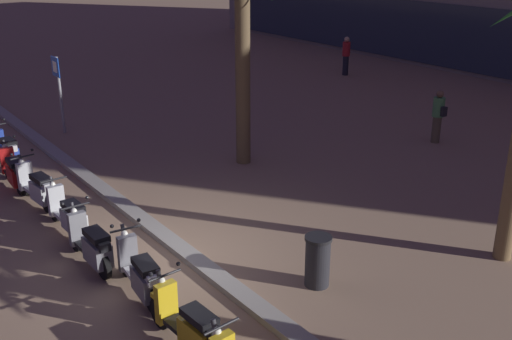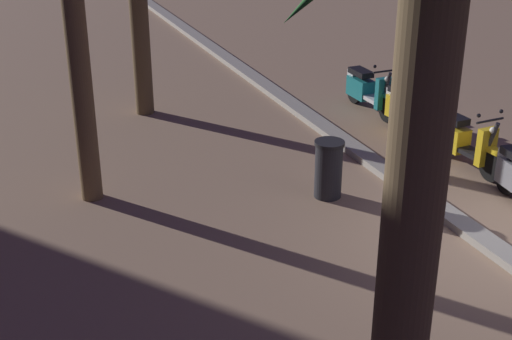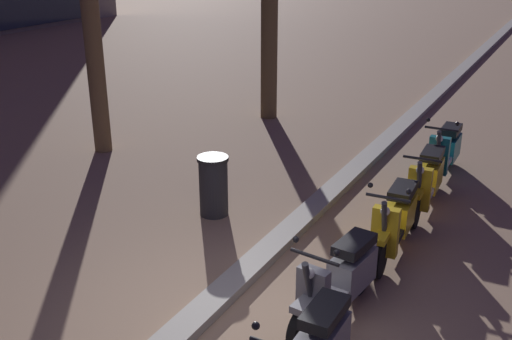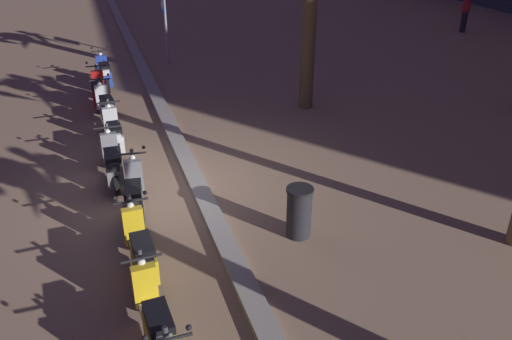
{
  "view_description": "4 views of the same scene",
  "coord_description": "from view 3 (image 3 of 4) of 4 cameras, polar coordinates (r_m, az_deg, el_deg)",
  "views": [
    {
      "loc": [
        9.17,
        -4.79,
        5.77
      ],
      "look_at": [
        0.03,
        2.03,
        1.39
      ],
      "focal_mm": 42.59,
      "sensor_mm": 36.0,
      "label": 1
    },
    {
      "loc": [
        -6.91,
        6.74,
        5.15
      ],
      "look_at": [
        0.87,
        3.52,
        1.38
      ],
      "focal_mm": 50.67,
      "sensor_mm": 36.0,
      "label": 2
    },
    {
      "loc": [
        -4.79,
        -3.0,
        4.11
      ],
      "look_at": [
        1.23,
        0.31,
        1.38
      ],
      "focal_mm": 42.37,
      "sensor_mm": 36.0,
      "label": 3
    },
    {
      "loc": [
        9.57,
        -1.51,
        5.4
      ],
      "look_at": [
        2.1,
        0.94,
        1.31
      ],
      "focal_mm": 37.17,
      "sensor_mm": 36.0,
      "label": 4
    }
  ],
  "objects": [
    {
      "name": "scooter_yellow_mid_front",
      "position": [
        8.45,
        13.05,
        -4.59
      ],
      "size": [
        1.8,
        0.56,
        1.17
      ],
      "color": "black",
      "rests_on": "ground"
    },
    {
      "name": "scooter_grey_second_in_line",
      "position": [
        6.99,
        7.98,
        -10.17
      ],
      "size": [
        1.83,
        0.59,
        1.17
      ],
      "color": "black",
      "rests_on": "ground"
    },
    {
      "name": "scooter_yellow_tail_end",
      "position": [
        9.89,
        15.82,
        -0.88
      ],
      "size": [
        1.85,
        0.56,
        1.04
      ],
      "color": "black",
      "rests_on": "ground"
    },
    {
      "name": "scooter_teal_mid_centre",
      "position": [
        11.34,
        17.46,
        1.77
      ],
      "size": [
        1.83,
        0.56,
        1.17
      ],
      "color": "black",
      "rests_on": "ground"
    },
    {
      "name": "ground_plane",
      "position": [
        6.99,
        -2.72,
        -14.36
      ],
      "size": [
        200.0,
        200.0,
        0.0
      ],
      "primitive_type": "plane",
      "color": "#93755B"
    },
    {
      "name": "curb_strip",
      "position": [
        7.11,
        -5.07,
        -13.17
      ],
      "size": [
        60.0,
        0.36,
        0.12
      ],
      "primitive_type": "cube",
      "color": "gray",
      "rests_on": "ground"
    },
    {
      "name": "litter_bin",
      "position": [
        9.26,
        -4.04,
        -1.45
      ],
      "size": [
        0.48,
        0.48,
        0.95
      ],
      "color": "#232328",
      "rests_on": "ground"
    }
  ]
}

